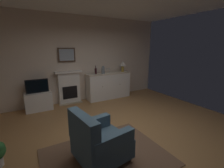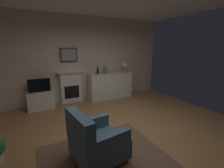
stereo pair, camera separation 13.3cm
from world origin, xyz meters
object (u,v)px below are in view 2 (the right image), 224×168
at_px(tv_set, 39,85).
at_px(wine_glass_center, 111,70).
at_px(wine_bottle, 98,71).
at_px(wine_glass_left, 109,70).
at_px(sideboard_cabinet, 110,85).
at_px(framed_picture, 69,55).
at_px(vase_decorative, 105,70).
at_px(tv_cabinet, 41,100).
at_px(table_lamp, 125,64).
at_px(armchair, 95,141).
at_px(fireplace_unit, 71,87).

bearing_deg(tv_set, wine_glass_center, 0.03).
bearing_deg(wine_bottle, wine_glass_left, -8.59).
xyz_separation_m(sideboard_cabinet, tv_set, (-2.38, -0.01, 0.28)).
relative_size(framed_picture, vase_decorative, 1.96).
bearing_deg(wine_glass_left, tv_cabinet, 178.96).
relative_size(table_lamp, armchair, 0.43).
relative_size(sideboard_cabinet, wine_bottle, 5.68).
height_order(framed_picture, vase_decorative, framed_picture).
relative_size(table_lamp, wine_glass_center, 2.42).
bearing_deg(wine_bottle, framed_picture, 168.49).
distance_m(tv_cabinet, armchair, 2.97).
distance_m(wine_glass_left, tv_cabinet, 2.44).
xyz_separation_m(tv_cabinet, armchair, (0.67, -2.89, 0.10)).
relative_size(framed_picture, tv_set, 0.89).
height_order(vase_decorative, armchair, vase_decorative).
distance_m(wine_bottle, tv_cabinet, 2.05).
xyz_separation_m(fireplace_unit, wine_glass_left, (1.33, -0.20, 0.52)).
bearing_deg(table_lamp, wine_glass_center, -179.34).
xyz_separation_m(vase_decorative, tv_set, (-2.14, 0.04, -0.33)).
distance_m(fireplace_unit, tv_set, 1.01).
bearing_deg(fireplace_unit, tv_set, -169.23).
bearing_deg(fireplace_unit, wine_bottle, -8.79).
height_order(framed_picture, table_lamp, framed_picture).
bearing_deg(tv_cabinet, armchair, -77.02).
distance_m(fireplace_unit, armchair, 3.08).
bearing_deg(sideboard_cabinet, framed_picture, 171.02).
xyz_separation_m(table_lamp, armchair, (-2.33, -2.88, -0.85)).
height_order(fireplace_unit, wine_glass_center, wine_glass_center).
relative_size(wine_bottle, wine_glass_left, 1.76).
bearing_deg(vase_decorative, armchair, -117.52).
xyz_separation_m(wine_bottle, vase_decorative, (0.24, -0.08, 0.03)).
bearing_deg(table_lamp, framed_picture, 173.72).
xyz_separation_m(framed_picture, sideboard_cabinet, (1.41, -0.22, -1.15)).
distance_m(framed_picture, sideboard_cabinet, 1.83).
height_order(table_lamp, wine_bottle, table_lamp).
height_order(wine_bottle, vase_decorative, wine_bottle).
height_order(table_lamp, tv_set, table_lamp).
xyz_separation_m(fireplace_unit, framed_picture, (0.00, 0.05, 1.07)).
height_order(table_lamp, wine_glass_center, table_lamp).
height_order(sideboard_cabinet, armchair, sideboard_cabinet).
xyz_separation_m(wine_bottle, armchair, (-1.23, -2.91, -0.68)).
height_order(table_lamp, wine_glass_left, table_lamp).
bearing_deg(framed_picture, armchair, -95.67).
bearing_deg(wine_glass_left, table_lamp, 2.19).
bearing_deg(sideboard_cabinet, wine_bottle, 175.94).
xyz_separation_m(fireplace_unit, wine_glass_center, (1.44, -0.18, 0.52)).
height_order(framed_picture, tv_set, framed_picture).
xyz_separation_m(sideboard_cabinet, armchair, (-1.72, -2.88, -0.09)).
xyz_separation_m(wine_glass_center, tv_cabinet, (-2.41, 0.02, -0.79)).
relative_size(table_lamp, wine_bottle, 1.38).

